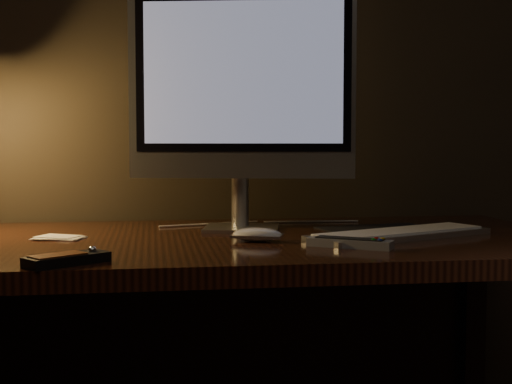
{
  "coord_description": "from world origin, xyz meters",
  "views": [
    {
      "loc": [
        -0.16,
        0.27,
        0.96
      ],
      "look_at": [
        0.05,
        1.73,
        0.86
      ],
      "focal_mm": 50.0,
      "sensor_mm": 36.0,
      "label": 1
    }
  ],
  "objects": [
    {
      "name": "mousepad",
      "position": [
        0.39,
        1.92,
        0.75
      ],
      "size": [
        0.31,
        0.27,
        0.0
      ],
      "primitive_type": "cube",
      "rotation": [
        0.0,
        0.0,
        0.19
      ],
      "color": "black",
      "rests_on": "desk"
    },
    {
      "name": "mouse",
      "position": [
        0.06,
        1.78,
        0.76
      ],
      "size": [
        0.12,
        0.09,
        0.02
      ],
      "primitive_type": "ellipsoid",
      "rotation": [
        0.0,
        0.0,
        -0.35
      ],
      "color": "white",
      "rests_on": "desk"
    },
    {
      "name": "cable",
      "position": [
        0.12,
        2.1,
        0.75
      ],
      "size": [
        0.53,
        0.05,
        0.0
      ],
      "primitive_type": "cylinder",
      "rotation": [
        0.0,
        1.57,
        0.09
      ],
      "color": "white",
      "rests_on": "desk"
    },
    {
      "name": "tv_remote",
      "position": [
        0.24,
        1.66,
        0.76
      ],
      "size": [
        0.17,
        0.13,
        0.02
      ],
      "rotation": [
        0.0,
        0.0,
        -0.58
      ],
      "color": "gray",
      "rests_on": "desk"
    },
    {
      "name": "keyboard",
      "position": [
        0.39,
        1.8,
        0.76
      ],
      "size": [
        0.47,
        0.3,
        0.02
      ],
      "primitive_type": "cube",
      "rotation": [
        0.0,
        0.0,
        0.42
      ],
      "color": "silver",
      "rests_on": "desk"
    },
    {
      "name": "papers",
      "position": [
        -0.37,
        1.89,
        0.75
      ],
      "size": [
        0.13,
        0.11,
        0.01
      ],
      "primitive_type": "cube",
      "rotation": [
        0.0,
        0.0,
        -0.38
      ],
      "color": "white",
      "rests_on": "desk"
    },
    {
      "name": "monitor",
      "position": [
        0.06,
        1.98,
        1.09
      ],
      "size": [
        0.54,
        0.19,
        0.57
      ],
      "rotation": [
        0.0,
        0.0,
        -0.21
      ],
      "color": "silver",
      "rests_on": "desk"
    },
    {
      "name": "media_remote",
      "position": [
        -0.31,
        1.54,
        0.76
      ],
      "size": [
        0.15,
        0.13,
        0.03
      ],
      "rotation": [
        0.0,
        0.0,
        0.64
      ],
      "color": "black",
      "rests_on": "desk"
    },
    {
      "name": "desk",
      "position": [
        0.0,
        1.93,
        0.62
      ],
      "size": [
        1.6,
        0.75,
        0.75
      ],
      "color": "#3B1A0D",
      "rests_on": "ground"
    }
  ]
}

